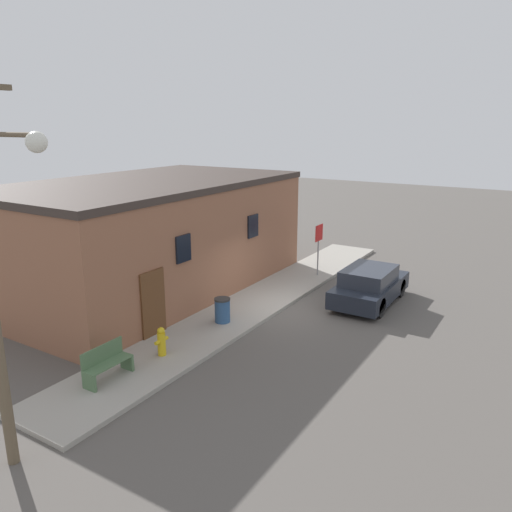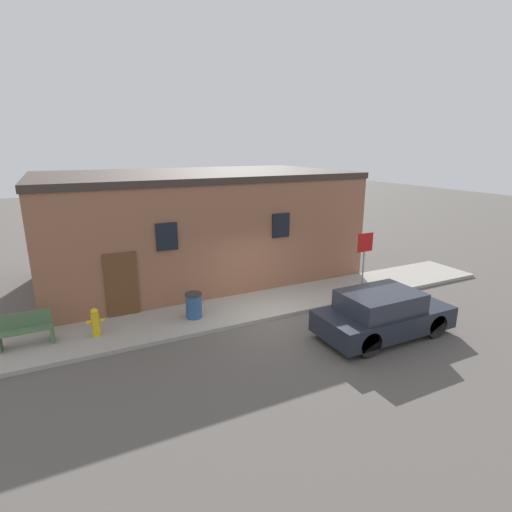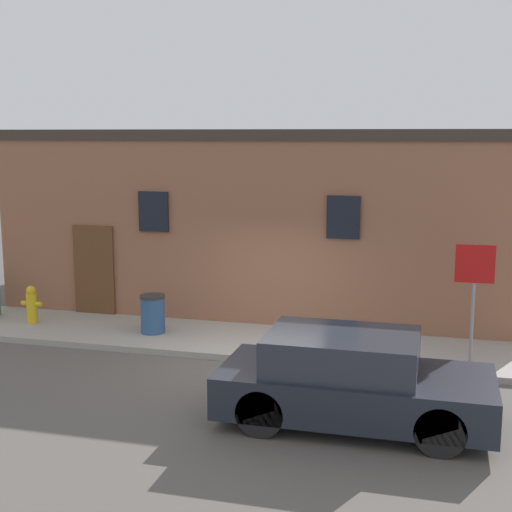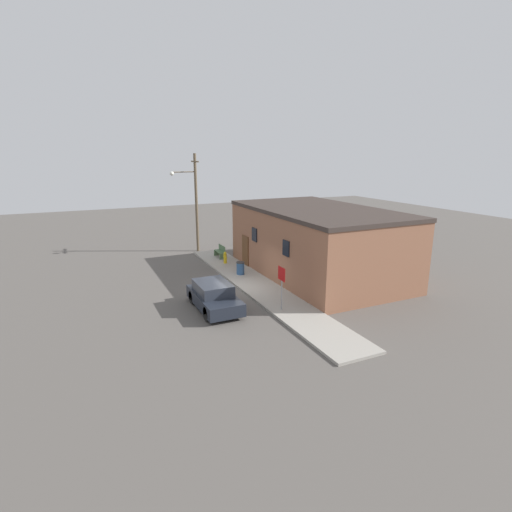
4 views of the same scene
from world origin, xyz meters
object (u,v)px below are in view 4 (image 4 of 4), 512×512
(fire_hydrant, at_px, (225,257))
(stop_sign, at_px, (282,280))
(parked_car, at_px, (214,297))
(trash_bin, at_px, (240,268))
(bench, at_px, (220,252))
(utility_pole, at_px, (194,199))

(fire_hydrant, bearing_deg, stop_sign, -3.14)
(stop_sign, distance_m, parked_car, 3.59)
(fire_hydrant, xyz_separation_m, trash_bin, (2.91, -0.04, -0.01))
(fire_hydrant, bearing_deg, bench, 171.21)
(utility_pole, bearing_deg, parked_car, -12.52)
(bench, bearing_deg, stop_sign, -4.04)
(fire_hydrant, xyz_separation_m, bench, (-1.76, 0.27, 0.01))
(bench, distance_m, trash_bin, 4.68)
(fire_hydrant, xyz_separation_m, utility_pole, (-4.92, -0.67, 3.69))
(bench, relative_size, utility_pole, 0.17)
(bench, relative_size, trash_bin, 1.65)
(fire_hydrant, distance_m, trash_bin, 2.91)
(trash_bin, bearing_deg, utility_pole, -175.36)
(trash_bin, height_order, utility_pole, utility_pole)
(parked_car, bearing_deg, fire_hydrant, 155.47)
(utility_pole, bearing_deg, stop_sign, 0.65)
(utility_pole, distance_m, parked_car, 13.26)
(bench, bearing_deg, fire_hydrant, -8.79)
(utility_pole, height_order, parked_car, utility_pole)
(stop_sign, bearing_deg, parked_car, -121.57)
(bench, xyz_separation_m, trash_bin, (4.67, -0.31, -0.02))
(fire_hydrant, xyz_separation_m, stop_sign, (9.34, -0.51, 1.14))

